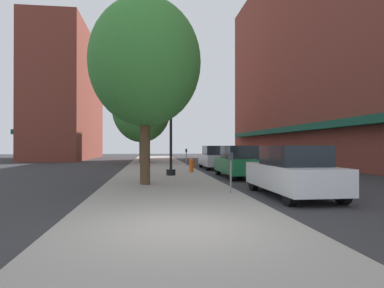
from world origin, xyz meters
The scene contains 14 objects.
ground_plane centered at (4.00, 18.00, 0.00)m, with size 90.00×90.00×0.00m, color #2D2D30.
sidewalk_slab centered at (0.00, 19.00, 0.06)m, with size 4.80×50.00×0.12m, color gray.
building_right_brick centered at (14.99, 22.00, 10.42)m, with size 6.80×40.00×20.88m.
building_far_background centered at (-11.01, 37.00, 7.81)m, with size 6.80×18.00×15.66m.
lamppost centered at (0.48, 10.94, 3.20)m, with size 0.48×0.48×5.90m.
fire_hydrant centered at (1.80, 12.83, 0.52)m, with size 0.33×0.26×0.79m.
parking_meter_near centered at (2.05, 18.05, 0.95)m, with size 0.14×0.09×1.31m.
parking_meter_far centered at (2.05, 4.35, 0.95)m, with size 0.14×0.09×1.31m.
tree_near centered at (-1.39, 23.42, 4.94)m, with size 5.18×5.18×7.81m.
tree_mid centered at (-0.79, 6.95, 4.96)m, with size 4.43×4.43×7.40m.
tree_far centered at (-0.97, 27.82, 4.58)m, with size 3.85×3.85×6.70m.
car_white centered at (4.00, 3.96, 0.81)m, with size 1.80×4.30×1.66m.
car_green centered at (4.00, 10.42, 0.81)m, with size 1.80×4.30×1.66m.
car_silver centered at (4.00, 16.93, 0.81)m, with size 1.80×4.30×1.66m.
Camera 1 is at (-0.56, -6.21, 1.65)m, focal length 30.74 mm.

